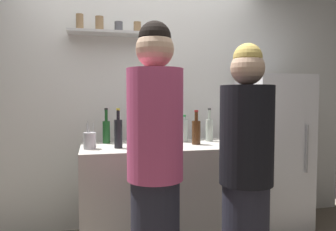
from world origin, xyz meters
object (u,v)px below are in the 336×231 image
(baking_pan, at_px, (149,141))
(wine_bottle_amber_glass, at_px, (196,131))
(wine_bottle_green_glass, at_px, (106,131))
(refrigerator, at_px, (272,152))
(water_bottle_plastic, at_px, (183,130))
(wine_bottle_dark_glass, at_px, (118,133))
(utensil_holder, at_px, (90,141))
(person_blonde, at_px, (246,177))
(wine_bottle_pale_glass, at_px, (209,129))
(person_pink_top, at_px, (155,171))

(baking_pan, relative_size, wine_bottle_amber_glass, 1.15)
(wine_bottle_green_glass, bearing_deg, refrigerator, 3.71)
(wine_bottle_amber_glass, relative_size, water_bottle_plastic, 1.20)
(wine_bottle_green_glass, height_order, wine_bottle_dark_glass, wine_bottle_dark_glass)
(water_bottle_plastic, bearing_deg, refrigerator, 9.54)
(baking_pan, height_order, wine_bottle_amber_glass, wine_bottle_amber_glass)
(water_bottle_plastic, bearing_deg, utensil_holder, -164.66)
(utensil_holder, distance_m, water_bottle_plastic, 0.85)
(baking_pan, bearing_deg, refrigerator, 10.44)
(person_blonde, bearing_deg, wine_bottle_green_glass, 130.99)
(wine_bottle_green_glass, height_order, wine_bottle_amber_glass, wine_bottle_green_glass)
(baking_pan, bearing_deg, utensil_holder, -163.24)
(person_blonde, bearing_deg, water_bottle_plastic, 100.64)
(wine_bottle_pale_glass, distance_m, person_blonde, 0.95)
(utensil_holder, xyz_separation_m, water_bottle_plastic, (0.82, 0.22, 0.04))
(wine_bottle_green_glass, xyz_separation_m, wine_bottle_dark_glass, (0.08, -0.29, 0.01))
(baking_pan, distance_m, wine_bottle_green_glass, 0.39)
(wine_bottle_dark_glass, bearing_deg, utensil_holder, 177.37)
(refrigerator, relative_size, utensil_holder, 6.95)
(utensil_holder, relative_size, person_pink_top, 0.12)
(wine_bottle_green_glass, relative_size, wine_bottle_amber_glass, 1.05)
(wine_bottle_green_glass, distance_m, person_blonde, 1.32)
(wine_bottle_dark_glass, relative_size, person_blonde, 0.19)
(refrigerator, distance_m, wine_bottle_green_glass, 1.70)
(wine_bottle_dark_glass, distance_m, person_pink_top, 0.71)
(wine_bottle_green_glass, bearing_deg, wine_bottle_pale_glass, -4.50)
(wine_bottle_pale_glass, relative_size, person_blonde, 0.18)
(utensil_holder, height_order, person_pink_top, person_pink_top)
(wine_bottle_green_glass, height_order, water_bottle_plastic, wine_bottle_green_glass)
(wine_bottle_amber_glass, height_order, person_blonde, person_blonde)
(utensil_holder, relative_size, person_blonde, 0.13)
(baking_pan, height_order, wine_bottle_green_glass, wine_bottle_green_glass)
(wine_bottle_green_glass, xyz_separation_m, wine_bottle_pale_glass, (0.93, -0.07, 0.00))
(baking_pan, bearing_deg, person_blonde, -60.57)
(refrigerator, distance_m, utensil_holder, 1.87)
(wine_bottle_amber_glass, xyz_separation_m, water_bottle_plastic, (-0.07, 0.18, -0.00))
(wine_bottle_amber_glass, bearing_deg, wine_bottle_green_glass, 162.57)
(person_blonde, bearing_deg, wine_bottle_dark_glass, 137.98)
(refrigerator, relative_size, wine_bottle_pale_glass, 5.14)
(water_bottle_plastic, xyz_separation_m, person_pink_top, (-0.43, -0.91, -0.15))
(baking_pan, bearing_deg, wine_bottle_pale_glass, 6.24)
(person_blonde, height_order, person_pink_top, person_pink_top)
(utensil_holder, xyz_separation_m, wine_bottle_dark_glass, (0.22, -0.01, 0.06))
(wine_bottle_pale_glass, bearing_deg, refrigerator, 13.59)
(water_bottle_plastic, bearing_deg, wine_bottle_pale_glass, -3.10)
(wine_bottle_pale_glass, bearing_deg, person_pink_top, -126.96)
(utensil_holder, relative_size, wine_bottle_green_glass, 0.72)
(wine_bottle_amber_glass, xyz_separation_m, wine_bottle_pale_glass, (0.18, 0.16, 0.00))
(water_bottle_plastic, bearing_deg, person_blonde, -80.35)
(wine_bottle_pale_glass, height_order, wine_bottle_dark_glass, wine_bottle_dark_glass)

